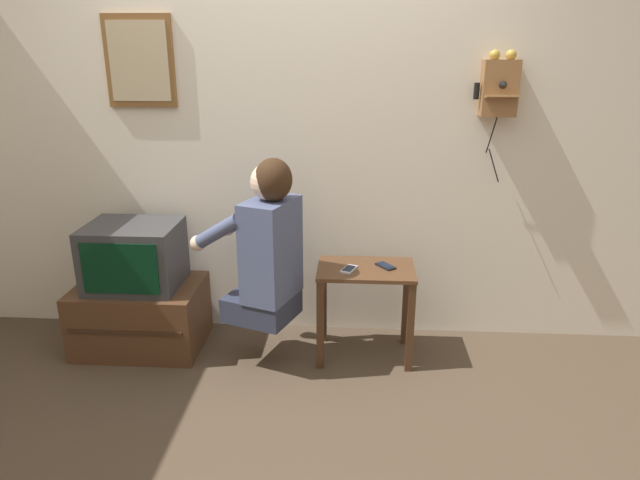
{
  "coord_description": "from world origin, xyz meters",
  "views": [
    {
      "loc": [
        0.4,
        -2.38,
        1.78
      ],
      "look_at": [
        0.2,
        0.62,
        0.74
      ],
      "focal_mm": 32.0,
      "sensor_mm": 36.0,
      "label": 1
    }
  ],
  "objects_px": {
    "television": "(134,256)",
    "person": "(266,246)",
    "wall_phone_antique": "(499,87)",
    "framed_picture": "(139,61)",
    "cell_phone_spare": "(385,266)",
    "cell_phone_held": "(349,269)"
  },
  "relations": [
    {
      "from": "television",
      "to": "person",
      "type": "bearing_deg",
      "value": -11.33
    },
    {
      "from": "person",
      "to": "wall_phone_antique",
      "type": "xyz_separation_m",
      "value": [
        1.27,
        0.41,
        0.82
      ]
    },
    {
      "from": "person",
      "to": "framed_picture",
      "type": "bearing_deg",
      "value": 80.17
    },
    {
      "from": "wall_phone_antique",
      "to": "cell_phone_spare",
      "type": "distance_m",
      "value": 1.18
    },
    {
      "from": "cell_phone_spare",
      "to": "wall_phone_antique",
      "type": "bearing_deg",
      "value": -13.55
    },
    {
      "from": "television",
      "to": "cell_phone_spare",
      "type": "bearing_deg",
      "value": -0.35
    },
    {
      "from": "cell_phone_held",
      "to": "person",
      "type": "bearing_deg",
      "value": -146.43
    },
    {
      "from": "television",
      "to": "cell_phone_held",
      "type": "xyz_separation_m",
      "value": [
        1.27,
        -0.07,
        -0.02
      ]
    },
    {
      "from": "person",
      "to": "wall_phone_antique",
      "type": "height_order",
      "value": "wall_phone_antique"
    },
    {
      "from": "television",
      "to": "framed_picture",
      "type": "bearing_deg",
      "value": 82.75
    },
    {
      "from": "television",
      "to": "framed_picture",
      "type": "xyz_separation_m",
      "value": [
        0.04,
        0.29,
        1.09
      ]
    },
    {
      "from": "wall_phone_antique",
      "to": "cell_phone_held",
      "type": "bearing_deg",
      "value": -158.29
    },
    {
      "from": "person",
      "to": "framed_picture",
      "type": "distance_m",
      "value": 1.32
    },
    {
      "from": "framed_picture",
      "to": "cell_phone_spare",
      "type": "distance_m",
      "value": 1.85
    },
    {
      "from": "cell_phone_held",
      "to": "cell_phone_spare",
      "type": "bearing_deg",
      "value": 39.56
    },
    {
      "from": "television",
      "to": "cell_phone_spare",
      "type": "distance_m",
      "value": 1.48
    },
    {
      "from": "cell_phone_held",
      "to": "framed_picture",
      "type": "bearing_deg",
      "value": -174.32
    },
    {
      "from": "wall_phone_antique",
      "to": "cell_phone_held",
      "type": "height_order",
      "value": "wall_phone_antique"
    },
    {
      "from": "cell_phone_held",
      "to": "cell_phone_spare",
      "type": "relative_size",
      "value": 1.02
    },
    {
      "from": "television",
      "to": "cell_phone_held",
      "type": "relative_size",
      "value": 3.85
    },
    {
      "from": "framed_picture",
      "to": "cell_phone_held",
      "type": "bearing_deg",
      "value": -16.62
    },
    {
      "from": "framed_picture",
      "to": "wall_phone_antique",
      "type": "bearing_deg",
      "value": -1.24
    }
  ]
}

